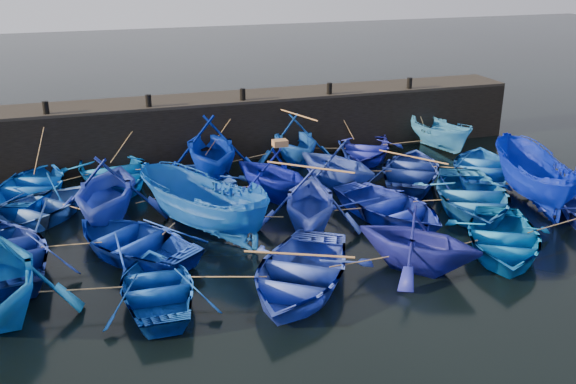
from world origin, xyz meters
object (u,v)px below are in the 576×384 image
object	(u,v)px
boat_8	(203,190)
boat_13	(8,253)
wooden_crate	(280,143)
boat_0	(33,186)

from	to	relation	value
boat_8	boat_13	distance (m)	7.09
boat_13	wooden_crate	bearing A→B (deg)	-170.83
boat_0	boat_13	xyz separation A→B (m)	(-0.39, -5.73, 0.00)
boat_8	wooden_crate	bearing A→B (deg)	3.16
boat_8	wooden_crate	size ratio (longest dim) A/B	10.02
boat_8	boat_13	world-z (taller)	boat_8
boat_0	boat_13	world-z (taller)	boat_13
boat_13	wooden_crate	xyz separation A→B (m)	(9.21, 3.06, 1.61)
boat_8	wooden_crate	distance (m)	3.28
boat_0	boat_8	world-z (taller)	boat_8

